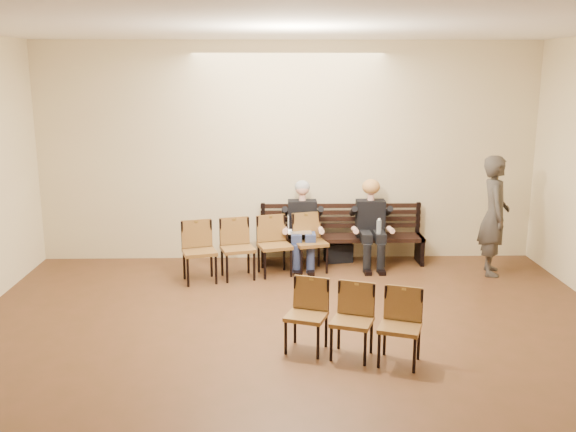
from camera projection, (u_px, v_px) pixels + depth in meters
name	position (u px, v px, depth m)	size (l,w,h in m)	color
ground	(302.00, 414.00, 5.79)	(10.00, 10.00, 0.00)	#58321E
room_walls	(300.00, 124.00, 6.00)	(8.02, 10.01, 3.51)	beige
bench	(342.00, 249.00, 10.30)	(2.60, 0.90, 0.45)	black
seated_man	(302.00, 225.00, 10.07)	(0.56, 0.77, 1.34)	black
seated_woman	(371.00, 226.00, 10.10)	(0.56, 0.77, 1.29)	black
laptop	(300.00, 233.00, 9.88)	(0.36, 0.29, 0.26)	silver
water_bottle	(379.00, 235.00, 9.82)	(0.08, 0.08, 0.25)	silver
bag	(338.00, 252.00, 10.41)	(0.42, 0.29, 0.31)	black
passerby	(495.00, 207.00, 9.59)	(0.76, 0.50, 2.09)	#39342F
chair_row_front	(256.00, 248.00, 9.58)	(2.18, 0.49, 0.90)	brown
chair_row_back	(352.00, 322.00, 6.86)	(1.44, 0.44, 0.80)	brown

